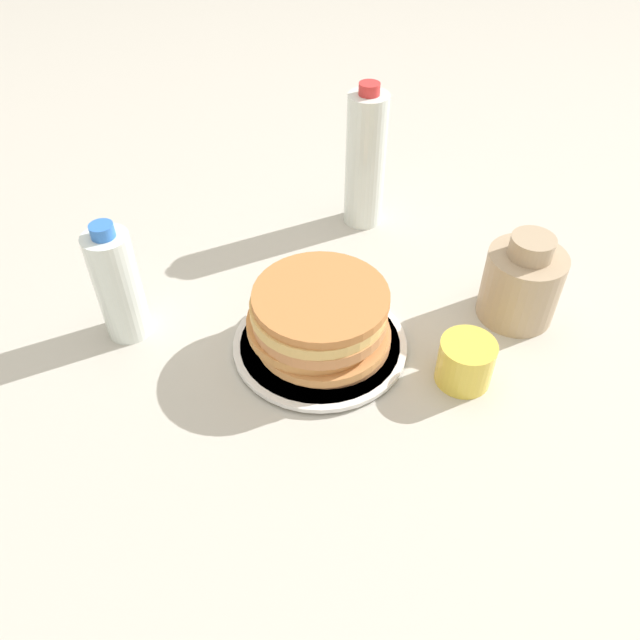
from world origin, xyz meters
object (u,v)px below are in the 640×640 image
(pancake_stack, at_px, (320,319))
(water_bottle_mid, at_px, (365,160))
(plate, at_px, (320,344))
(juice_glass, at_px, (465,362))
(cream_jug, at_px, (522,283))
(water_bottle_near, at_px, (118,285))

(pancake_stack, xyz_separation_m, water_bottle_mid, (0.31, 0.11, 0.06))
(plate, relative_size, juice_glass, 3.29)
(plate, bearing_deg, water_bottle_mid, 19.63)
(pancake_stack, xyz_separation_m, juice_glass, (0.06, -0.19, -0.02))
(plate, height_order, cream_jug, cream_jug)
(pancake_stack, xyz_separation_m, cream_jug, (0.22, -0.20, 0.00))
(plate, height_order, water_bottle_near, water_bottle_near)
(plate, xyz_separation_m, cream_jug, (0.22, -0.21, 0.05))
(plate, bearing_deg, water_bottle_near, 115.56)
(plate, xyz_separation_m, water_bottle_near, (-0.12, 0.25, 0.08))
(plate, distance_m, cream_jug, 0.31)
(cream_jug, relative_size, water_bottle_mid, 0.56)
(pancake_stack, relative_size, water_bottle_near, 1.07)
(plate, bearing_deg, pancake_stack, -149.52)
(cream_jug, xyz_separation_m, water_bottle_mid, (0.09, 0.32, 0.06))
(plate, height_order, pancake_stack, pancake_stack)
(water_bottle_near, relative_size, water_bottle_mid, 0.75)
(cream_jug, height_order, water_bottle_mid, water_bottle_mid)
(juice_glass, bearing_deg, water_bottle_near, 111.53)
(pancake_stack, distance_m, cream_jug, 0.30)
(juice_glass, relative_size, water_bottle_near, 0.40)
(juice_glass, relative_size, water_bottle_mid, 0.30)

